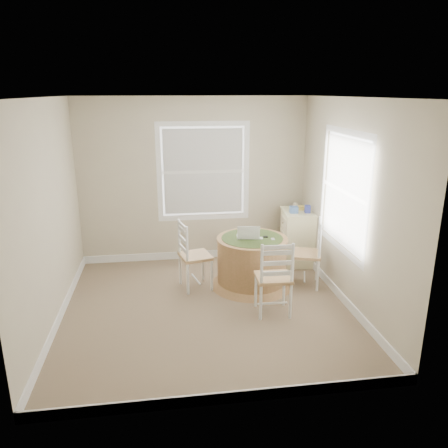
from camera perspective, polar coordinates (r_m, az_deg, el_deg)
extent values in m
cube|color=#91775C|center=(5.70, -2.24, -11.05)|extent=(3.60, 3.60, 0.02)
cube|color=white|center=(5.03, -2.59, 16.33)|extent=(3.60, 3.60, 0.02)
cube|color=#B8AA91|center=(6.97, -3.96, 5.63)|extent=(3.60, 0.02, 2.60)
cube|color=#B8AA91|center=(3.51, 0.68, -5.91)|extent=(3.60, 0.02, 2.60)
cube|color=#B8AA91|center=(5.35, -22.07, 0.91)|extent=(0.02, 3.60, 2.60)
cube|color=#B8AA91|center=(5.68, 16.08, 2.39)|extent=(0.02, 3.60, 2.60)
cube|color=white|center=(7.30, -3.75, -3.99)|extent=(3.60, 0.02, 0.12)
cube|color=white|center=(4.17, 0.57, -21.71)|extent=(3.60, 0.02, 0.12)
cube|color=white|center=(5.79, -20.50, -10.96)|extent=(0.02, 3.60, 0.12)
cube|color=white|center=(6.09, 14.96, -8.97)|extent=(0.02, 3.60, 0.12)
cylinder|color=#A06E48|center=(6.20, 3.65, -4.65)|extent=(0.97, 0.97, 0.63)
cone|color=#A06E48|center=(6.34, 3.59, -7.59)|extent=(1.17, 1.17, 0.07)
cylinder|color=#A06E48|center=(6.09, 3.70, -1.99)|extent=(0.99, 0.99, 0.03)
cylinder|color=#3F4D21|center=(6.09, 3.70, -1.84)|extent=(0.86, 0.86, 0.01)
cone|color=#3F4D21|center=(6.11, 3.69, -2.34)|extent=(0.95, 0.95, 0.10)
cube|color=white|center=(6.12, 3.14, -1.72)|extent=(0.33, 0.25, 0.02)
cube|color=silver|center=(6.11, 3.14, -1.63)|extent=(0.27, 0.15, 0.00)
cube|color=black|center=(5.95, 3.24, -1.15)|extent=(0.31, 0.10, 0.20)
ellipsoid|color=white|center=(6.06, 4.85, -1.86)|extent=(0.06, 0.09, 0.03)
cube|color=#B7BABF|center=(6.05, 6.40, -2.01)|extent=(0.05, 0.09, 0.02)
cube|color=black|center=(6.12, 5.44, -1.72)|extent=(0.06, 0.05, 0.02)
cube|color=#F5EDB7|center=(7.08, 9.53, -1.76)|extent=(0.51, 0.66, 0.84)
cube|color=#F5EDB7|center=(6.95, 9.70, 1.61)|extent=(0.54, 0.69, 0.02)
cube|color=beige|center=(7.11, 7.40, -3.73)|extent=(0.06, 0.52, 0.18)
cube|color=beige|center=(7.03, 7.48, -1.76)|extent=(0.06, 0.52, 0.18)
cube|color=beige|center=(6.95, 7.56, 0.17)|extent=(0.06, 0.52, 0.18)
cube|color=#4F74B6|center=(6.80, 9.03, 1.84)|extent=(0.13, 0.13, 0.10)
cube|color=#F2CF55|center=(7.02, 9.92, 2.10)|extent=(0.16, 0.11, 0.06)
cube|color=#3741A7|center=(6.84, 10.99, 1.90)|extent=(0.09, 0.09, 0.12)
cylinder|color=beige|center=(7.08, 9.27, 2.39)|extent=(0.07, 0.07, 0.09)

